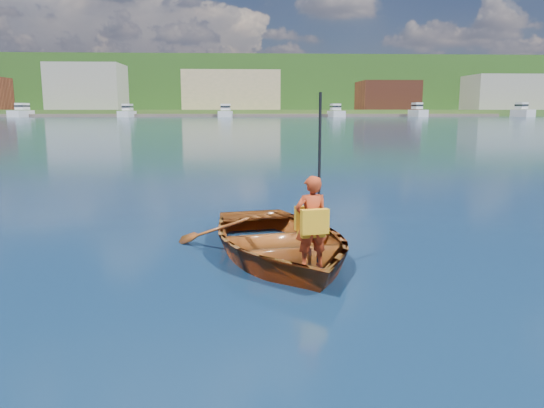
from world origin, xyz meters
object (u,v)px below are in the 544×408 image
child_paddler (312,221)px  rowboat (279,241)px  marina_yachts (267,112)px  dock (229,115)px

child_paddler → rowboat: bearing=112.4°
child_paddler → marina_yachts: bearing=87.9°
rowboat → dock: dock is taller
rowboat → dock: bearing=92.0°
marina_yachts → rowboat: bearing=-92.2°
dock → marina_yachts: 11.68m
child_paddler → dock: 148.88m
child_paddler → dock: child_paddler is taller
child_paddler → marina_yachts: size_ratio=0.01×
rowboat → child_paddler: 1.02m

